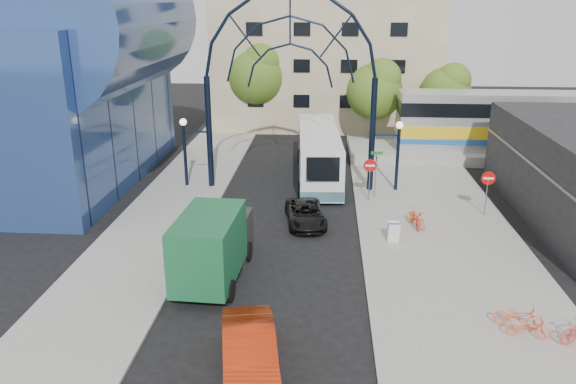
# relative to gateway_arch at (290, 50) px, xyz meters

# --- Properties ---
(ground) EXTENTS (120.00, 120.00, 0.00)m
(ground) POSITION_rel_gateway_arch_xyz_m (0.00, -14.00, -8.56)
(ground) COLOR black
(ground) RESTS_ON ground
(sidewalk_east) EXTENTS (8.00, 56.00, 0.12)m
(sidewalk_east) POSITION_rel_gateway_arch_xyz_m (8.00, -10.00, -8.50)
(sidewalk_east) COLOR gray
(sidewalk_east) RESTS_ON ground
(plaza_west) EXTENTS (5.00, 50.00, 0.12)m
(plaza_west) POSITION_rel_gateway_arch_xyz_m (-6.50, -8.00, -8.50)
(plaza_west) COLOR gray
(plaza_west) RESTS_ON ground
(gateway_arch) EXTENTS (13.64, 0.44, 12.10)m
(gateway_arch) POSITION_rel_gateway_arch_xyz_m (0.00, 0.00, 0.00)
(gateway_arch) COLOR black
(gateway_arch) RESTS_ON ground
(stop_sign) EXTENTS (0.80, 0.07, 2.50)m
(stop_sign) POSITION_rel_gateway_arch_xyz_m (4.80, -2.00, -6.56)
(stop_sign) COLOR slate
(stop_sign) RESTS_ON sidewalk_east
(do_not_enter_sign) EXTENTS (0.76, 0.07, 2.48)m
(do_not_enter_sign) POSITION_rel_gateway_arch_xyz_m (11.00, -4.00, -6.58)
(do_not_enter_sign) COLOR slate
(do_not_enter_sign) RESTS_ON sidewalk_east
(street_name_sign) EXTENTS (0.70, 0.70, 2.80)m
(street_name_sign) POSITION_rel_gateway_arch_xyz_m (5.20, -1.40, -6.43)
(street_name_sign) COLOR slate
(street_name_sign) RESTS_ON sidewalk_east
(sandwich_board) EXTENTS (0.55, 0.61, 0.99)m
(sandwich_board) POSITION_rel_gateway_arch_xyz_m (5.60, -8.02, -7.81)
(sandwich_board) COLOR white
(sandwich_board) RESTS_ON sidewalk_east
(transit_hall) EXTENTS (16.50, 18.00, 14.50)m
(transit_hall) POSITION_rel_gateway_arch_xyz_m (-15.30, 1.00, -1.86)
(transit_hall) COLOR navy
(transit_hall) RESTS_ON ground
(apartment_block) EXTENTS (20.00, 12.10, 14.00)m
(apartment_block) POSITION_rel_gateway_arch_xyz_m (2.00, 20.97, -1.55)
(apartment_block) COLOR tan
(apartment_block) RESTS_ON ground
(train_platform) EXTENTS (32.00, 5.00, 0.80)m
(train_platform) POSITION_rel_gateway_arch_xyz_m (20.00, 8.00, -8.16)
(train_platform) COLOR gray
(train_platform) RESTS_ON ground
(train_car) EXTENTS (25.10, 3.05, 4.20)m
(train_car) POSITION_rel_gateway_arch_xyz_m (20.00, 8.00, -5.66)
(train_car) COLOR #B7B7BC
(train_car) RESTS_ON train_platform
(tree_north_a) EXTENTS (4.48, 4.48, 7.00)m
(tree_north_a) POSITION_rel_gateway_arch_xyz_m (6.12, 11.93, -3.95)
(tree_north_a) COLOR #382314
(tree_north_a) RESTS_ON ground
(tree_north_b) EXTENTS (5.12, 5.12, 8.00)m
(tree_north_b) POSITION_rel_gateway_arch_xyz_m (-3.88, 15.93, -3.29)
(tree_north_b) COLOR #382314
(tree_north_b) RESTS_ON ground
(tree_north_c) EXTENTS (4.16, 4.16, 6.50)m
(tree_north_c) POSITION_rel_gateway_arch_xyz_m (12.12, 13.93, -4.28)
(tree_north_c) COLOR #382314
(tree_north_c) RESTS_ON ground
(city_bus) EXTENTS (3.26, 11.70, 3.18)m
(city_bus) POSITION_rel_gateway_arch_xyz_m (1.74, 2.64, -6.89)
(city_bus) COLOR silver
(city_bus) RESTS_ON ground
(green_truck) EXTENTS (2.67, 6.32, 3.13)m
(green_truck) POSITION_rel_gateway_arch_xyz_m (-2.41, -12.05, -6.99)
(green_truck) COLOR black
(green_truck) RESTS_ON ground
(black_suv) EXTENTS (2.53, 4.41, 1.16)m
(black_suv) POSITION_rel_gateway_arch_xyz_m (1.22, -5.75, -7.98)
(black_suv) COLOR black
(black_suv) RESTS_ON ground
(red_sedan) EXTENTS (2.54, 5.03, 1.58)m
(red_sedan) POSITION_rel_gateway_arch_xyz_m (-0.03, -18.60, -7.77)
(red_sedan) COLOR #A3230A
(red_sedan) RESTS_ON ground
(bike_near_a) EXTENTS (0.85, 1.88, 0.95)m
(bike_near_a) POSITION_rel_gateway_arch_xyz_m (6.94, -6.00, -7.96)
(bike_near_a) COLOR red
(bike_near_a) RESTS_ON sidewalk_east
(bike_near_b) EXTENTS (1.13, 1.74, 1.02)m
(bike_near_b) POSITION_rel_gateway_arch_xyz_m (7.00, -6.00, -7.93)
(bike_near_b) COLOR orange
(bike_near_b) RESTS_ON sidewalk_east
(bike_far_a) EXTENTS (1.82, 1.03, 0.90)m
(bike_far_a) POSITION_rel_gateway_arch_xyz_m (9.27, -15.33, -7.98)
(bike_far_a) COLOR #E95B2E
(bike_far_a) RESTS_ON sidewalk_east
(bike_far_c) EXTENTS (1.59, 0.76, 0.80)m
(bike_far_c) POSITION_rel_gateway_arch_xyz_m (9.42, -16.00, -8.04)
(bike_far_c) COLOR #F05F30
(bike_far_c) RESTS_ON sidewalk_east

